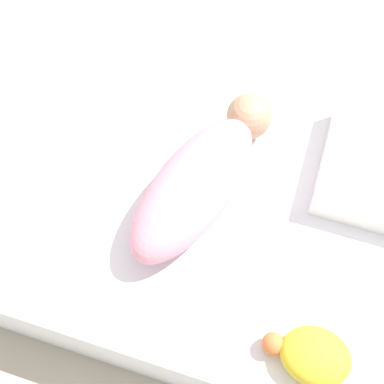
% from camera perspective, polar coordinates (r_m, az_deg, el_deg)
% --- Properties ---
extents(ground_plane, '(12.00, 12.00, 0.00)m').
position_cam_1_polar(ground_plane, '(1.52, -0.16, -5.00)').
color(ground_plane, '#B2A893').
extents(bed_mattress, '(1.24, 0.78, 0.24)m').
position_cam_1_polar(bed_mattress, '(1.41, -0.17, -3.14)').
color(bed_mattress, white).
rests_on(bed_mattress, ground_plane).
extents(swaddled_baby, '(0.29, 0.53, 0.15)m').
position_cam_1_polar(swaddled_baby, '(1.25, 0.95, 1.45)').
color(swaddled_baby, pink).
rests_on(swaddled_baby, bed_mattress).
extents(turtle_plush, '(0.19, 0.12, 0.08)m').
position_cam_1_polar(turtle_plush, '(1.17, 12.72, -16.62)').
color(turtle_plush, yellow).
rests_on(turtle_plush, bed_mattress).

